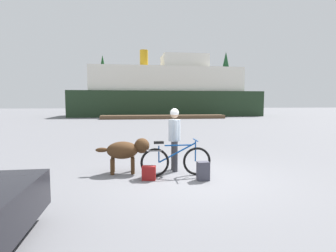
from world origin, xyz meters
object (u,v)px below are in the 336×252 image
Objects in this scene: handbag_pannier at (149,173)px; sailboat_moored at (195,111)px; dog at (127,150)px; ferry_boat at (167,93)px; person_cyclist at (174,134)px; backpack at (203,171)px; bicycle at (176,161)px.

sailboat_moored is (9.45, 32.90, 0.35)m from handbag_pannier.
dog is 0.16× the size of sailboat_moored.
ferry_boat is at bearing -153.51° from sailboat_moored.
person_cyclist reaches higher than dog.
backpack is 31.09m from ferry_boat.
bicycle is at bearing 142.60° from backpack.
dog is at bearing -107.24° from sailboat_moored.
handbag_pannier is at bearing -54.40° from dog.
sailboat_moored reaches higher than backpack.
bicycle is 30.71m from ferry_boat.
person_cyclist is 1.34m from dog.
backpack is 34.10m from sailboat_moored.
person_cyclist is at bearing 118.18° from backpack.
ferry_boat reaches higher than backpack.
ferry_boat reaches higher than person_cyclist.
person_cyclist reaches higher than backpack.
ferry_boat is at bearing 81.16° from handbag_pannier.
backpack is at bearing -8.80° from handbag_pannier.
person_cyclist is 5.00× the size of handbag_pannier.
bicycle is 1.33m from dog.
person_cyclist is 30.12m from ferry_boat.
handbag_pannier is (-0.75, -0.78, -0.84)m from person_cyclist.
handbag_pannier is 34.24m from sailboat_moored.
sailboat_moored is at bearing 74.97° from bicycle.
ferry_boat is 2.96× the size of sailboat_moored.
sailboat_moored reaches higher than bicycle.
person_cyclist is at bearing 83.48° from bicycle.
bicycle reaches higher than backpack.
bicycle is 33.81m from sailboat_moored.
person_cyclist is 0.07× the size of ferry_boat.
dog is (-1.21, 0.48, 0.22)m from bicycle.
backpack is at bearing -37.40° from bicycle.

